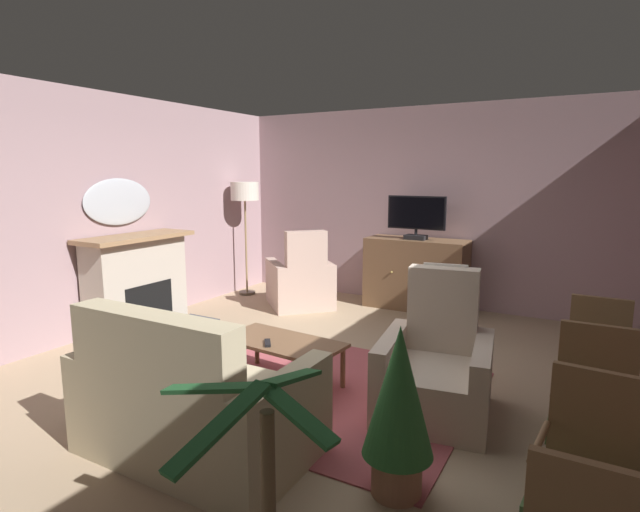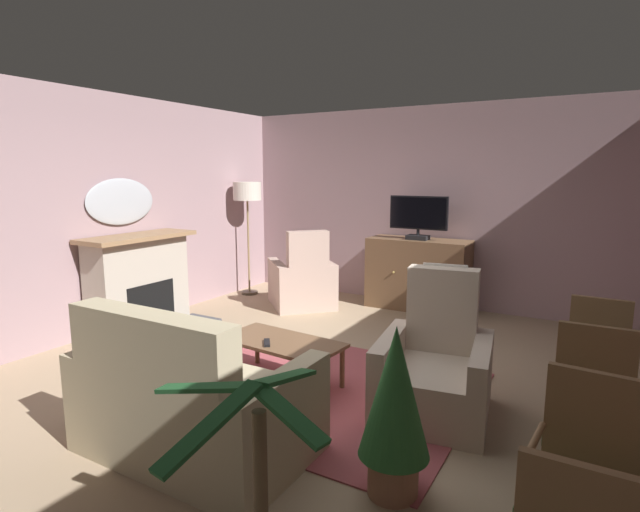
% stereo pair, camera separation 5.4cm
% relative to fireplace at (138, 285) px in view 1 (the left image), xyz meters
% --- Properties ---
extents(ground_plane, '(6.21, 6.97, 0.04)m').
position_rel_fireplace_xyz_m(ground_plane, '(2.52, -0.34, -0.56)').
color(ground_plane, tan).
extents(wall_back, '(6.21, 0.10, 2.77)m').
position_rel_fireplace_xyz_m(wall_back, '(2.52, 2.90, 0.84)').
color(wall_back, gray).
rests_on(wall_back, ground_plane).
extents(wall_left, '(0.10, 6.97, 2.77)m').
position_rel_fireplace_xyz_m(wall_left, '(-0.33, -0.34, 0.84)').
color(wall_left, gray).
rests_on(wall_left, ground_plane).
extents(rug_central, '(2.72, 2.15, 0.01)m').
position_rel_fireplace_xyz_m(rug_central, '(2.58, -0.40, -0.54)').
color(rug_central, '#9E474C').
rests_on(rug_central, ground_plane).
extents(fireplace, '(0.88, 1.40, 1.14)m').
position_rel_fireplace_xyz_m(fireplace, '(0.00, 0.00, 0.00)').
color(fireplace, '#4C4C51').
rests_on(fireplace, ground_plane).
extents(wall_mirror_oval, '(0.06, 0.94, 0.55)m').
position_rel_fireplace_xyz_m(wall_mirror_oval, '(-0.25, 0.00, 0.98)').
color(wall_mirror_oval, '#B2B7BF').
extents(tv_cabinet, '(1.36, 0.57, 0.97)m').
position_rel_fireplace_xyz_m(tv_cabinet, '(2.55, 2.55, -0.08)').
color(tv_cabinet, '#4A3523').
rests_on(tv_cabinet, ground_plane).
extents(television, '(0.79, 0.20, 0.59)m').
position_rel_fireplace_xyz_m(television, '(2.55, 2.49, 0.74)').
color(television, black).
rests_on(television, tv_cabinet).
extents(coffee_table, '(1.13, 0.63, 0.40)m').
position_rel_fireplace_xyz_m(coffee_table, '(2.34, -0.46, -0.18)').
color(coffee_table, brown).
rests_on(coffee_table, ground_plane).
extents(tv_remote, '(0.14, 0.17, 0.02)m').
position_rel_fireplace_xyz_m(tv_remote, '(2.29, -0.60, -0.13)').
color(tv_remote, black).
rests_on(tv_remote, coffee_table).
extents(sofa_floral, '(1.52, 0.92, 1.04)m').
position_rel_fireplace_xyz_m(sofa_floral, '(2.45, -1.68, -0.20)').
color(sofa_floral, tan).
rests_on(sofa_floral, ground_plane).
extents(armchair_by_fireplace, '(0.94, 1.01, 1.12)m').
position_rel_fireplace_xyz_m(armchair_by_fireplace, '(3.66, -0.29, -0.21)').
color(armchair_by_fireplace, '#C6B29E').
rests_on(armchair_by_fireplace, ground_plane).
extents(armchair_angled_to_table, '(1.21, 1.21, 1.10)m').
position_rel_fireplace_xyz_m(armchair_angled_to_table, '(1.11, 1.85, -0.21)').
color(armchair_angled_to_table, '#BC9E8E').
rests_on(armchair_angled_to_table, ground_plane).
extents(side_chair_far_end, '(0.51, 0.52, 0.97)m').
position_rel_fireplace_xyz_m(side_chair_far_end, '(4.75, -1.62, -0.03)').
color(side_chair_far_end, '#4C703D').
rests_on(side_chair_far_end, ground_plane).
extents(side_chair_nearest_door, '(0.46, 0.44, 1.00)m').
position_rel_fireplace_xyz_m(side_chair_nearest_door, '(4.74, -0.90, -0.02)').
color(side_chair_nearest_door, '#4C703D').
rests_on(side_chair_nearest_door, ground_plane).
extents(side_chair_beside_plant, '(0.44, 0.44, 0.98)m').
position_rel_fireplace_xyz_m(side_chair_beside_plant, '(4.74, -0.12, -0.02)').
color(side_chair_beside_plant, '#4C703D').
rests_on(side_chair_beside_plant, ground_plane).
extents(potted_plant_leafy_by_curtain, '(0.41, 0.41, 1.02)m').
position_rel_fireplace_xyz_m(potted_plant_leafy_by_curtain, '(3.77, -1.41, 0.02)').
color(potted_plant_leafy_by_curtain, '#99664C').
rests_on(potted_plant_leafy_by_curtain, ground_plane).
extents(cat, '(0.27, 0.67, 0.23)m').
position_rel_fireplace_xyz_m(cat, '(1.34, -0.52, -0.43)').
color(cat, beige).
rests_on(cat, ground_plane).
extents(floor_lamp, '(0.42, 0.42, 1.72)m').
position_rel_fireplace_xyz_m(floor_lamp, '(0.01, 2.05, 0.94)').
color(floor_lamp, '#4C4233').
rests_on(floor_lamp, ground_plane).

